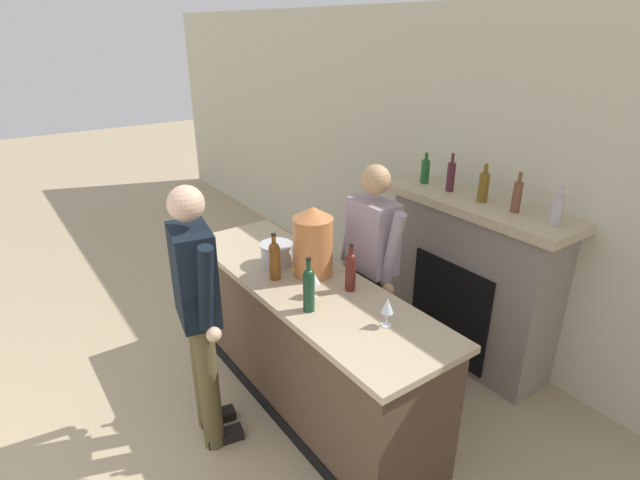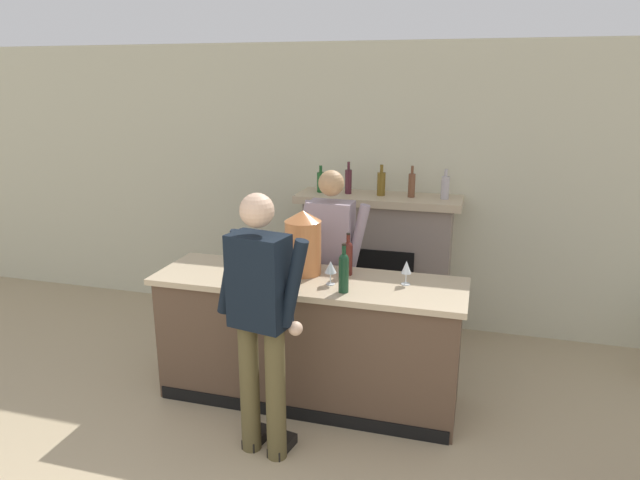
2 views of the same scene
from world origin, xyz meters
name	(u,v)px [view 1 (image 1 of 2)]	position (x,y,z in m)	size (l,w,h in m)	color
wall_back_panel	(480,186)	(0.00, 4.14, 1.38)	(12.00, 0.07, 2.75)	beige
bar_counter	(307,342)	(-0.06, 2.47, 0.50)	(2.32, 0.71, 0.99)	brown
fireplace_stone	(470,279)	(0.21, 3.88, 0.69)	(1.54, 0.52, 1.66)	gray
person_customer	(199,310)	(-0.14, 1.74, 0.98)	(0.65, 0.36, 1.77)	brown
person_bartender	(371,267)	(-0.03, 3.02, 0.95)	(0.66, 0.31, 1.71)	#252D27
copper_dispenser	(313,241)	(-0.13, 2.58, 1.24)	(0.28, 0.31, 0.49)	#CC7942
ice_bucket_steel	(276,254)	(-0.40, 2.45, 1.07)	(0.24, 0.24, 0.16)	silver
wine_bottle_burgundy_dark	(351,270)	(0.21, 2.64, 1.13)	(0.07, 0.07, 0.32)	#541D16
wine_bottle_riesling_slim	(309,288)	(0.26, 2.28, 1.14)	(0.07, 0.07, 0.35)	#163C23
wine_bottle_cabernet_heavy	(274,259)	(-0.21, 2.32, 1.14)	(0.08, 0.08, 0.33)	brown
wine_glass_by_dispenser	(313,278)	(0.14, 2.40, 1.12)	(0.09, 0.09, 0.18)	silver
wine_glass_mid_counter	(387,307)	(0.66, 2.55, 1.11)	(0.07, 0.07, 0.18)	silver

